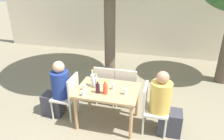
# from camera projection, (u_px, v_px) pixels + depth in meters

# --- Properties ---
(ground_plane) EXTENTS (30.00, 30.00, 0.00)m
(ground_plane) POSITION_uv_depth(u_px,v_px,m) (108.00, 122.00, 4.22)
(ground_plane) COLOR gray
(cafe_building_wall) EXTENTS (10.00, 0.08, 2.80)m
(cafe_building_wall) POSITION_uv_depth(u_px,v_px,m) (140.00, 13.00, 7.06)
(cafe_building_wall) COLOR beige
(cafe_building_wall) RESTS_ON ground_plane
(dining_table_front) EXTENTS (1.11, 0.80, 0.72)m
(dining_table_front) POSITION_uv_depth(u_px,v_px,m) (108.00, 94.00, 3.96)
(dining_table_front) COLOR tan
(dining_table_front) RESTS_ON ground_plane
(patio_chair_0) EXTENTS (0.44, 0.44, 0.89)m
(patio_chair_0) POSITION_uv_depth(u_px,v_px,m) (68.00, 94.00, 4.20)
(patio_chair_0) COLOR beige
(patio_chair_0) RESTS_ON ground_plane
(patio_chair_1) EXTENTS (0.44, 0.44, 0.89)m
(patio_chair_1) POSITION_uv_depth(u_px,v_px,m) (151.00, 106.00, 3.83)
(patio_chair_1) COLOR beige
(patio_chair_1) RESTS_ON ground_plane
(patio_chair_2) EXTENTS (0.44, 0.44, 0.89)m
(patio_chair_2) POSITION_uv_depth(u_px,v_px,m) (106.00, 83.00, 4.62)
(patio_chair_2) COLOR beige
(patio_chair_2) RESTS_ON ground_plane
(patio_chair_3) EXTENTS (0.44, 0.44, 0.89)m
(patio_chair_3) POSITION_uv_depth(u_px,v_px,m) (126.00, 85.00, 4.52)
(patio_chair_3) COLOR beige
(patio_chair_3) RESTS_ON ground_plane
(person_seated_0) EXTENTS (0.57, 0.35, 1.17)m
(person_seated_0) POSITION_uv_depth(u_px,v_px,m) (57.00, 92.00, 4.24)
(person_seated_0) COLOR #383842
(person_seated_0) RESTS_ON ground_plane
(person_seated_1) EXTENTS (0.58, 0.36, 1.19)m
(person_seated_1) POSITION_uv_depth(u_px,v_px,m) (165.00, 106.00, 3.77)
(person_seated_1) COLOR #383842
(person_seated_1) RESTS_ON ground_plane
(wine_bottle_0) EXTENTS (0.08, 0.08, 0.23)m
(wine_bottle_0) POSITION_uv_depth(u_px,v_px,m) (98.00, 88.00, 3.78)
(wine_bottle_0) COLOR #331923
(wine_bottle_0) RESTS_ON dining_table_front
(water_bottle_1) EXTENTS (0.06, 0.06, 0.29)m
(water_bottle_1) POSITION_uv_depth(u_px,v_px,m) (96.00, 82.00, 3.92)
(water_bottle_1) COLOR silver
(water_bottle_1) RESTS_ON dining_table_front
(water_bottle_2) EXTENTS (0.08, 0.08, 0.32)m
(water_bottle_2) POSITION_uv_depth(u_px,v_px,m) (92.00, 80.00, 4.00)
(water_bottle_2) COLOR silver
(water_bottle_2) RESTS_ON dining_table_front
(soda_bottle_3) EXTENTS (0.08, 0.08, 0.25)m
(soda_bottle_3) POSITION_uv_depth(u_px,v_px,m) (105.00, 89.00, 3.74)
(soda_bottle_3) COLOR #DB4C2D
(soda_bottle_3) RESTS_ON dining_table_front
(drinking_glass_0) EXTENTS (0.07, 0.07, 0.11)m
(drinking_glass_0) POSITION_uv_depth(u_px,v_px,m) (84.00, 87.00, 3.87)
(drinking_glass_0) COLOR silver
(drinking_glass_0) RESTS_ON dining_table_front
(drinking_glass_1) EXTENTS (0.07, 0.07, 0.12)m
(drinking_glass_1) POSITION_uv_depth(u_px,v_px,m) (125.00, 91.00, 3.74)
(drinking_glass_1) COLOR silver
(drinking_glass_1) RESTS_ON dining_table_front
(drinking_glass_2) EXTENTS (0.08, 0.08, 0.09)m
(drinking_glass_2) POSITION_uv_depth(u_px,v_px,m) (83.00, 93.00, 3.71)
(drinking_glass_2) COLOR silver
(drinking_glass_2) RESTS_ON dining_table_front
(drinking_glass_3) EXTENTS (0.07, 0.07, 0.10)m
(drinking_glass_3) POSITION_uv_depth(u_px,v_px,m) (113.00, 87.00, 3.90)
(drinking_glass_3) COLOR silver
(drinking_glass_3) RESTS_ON dining_table_front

